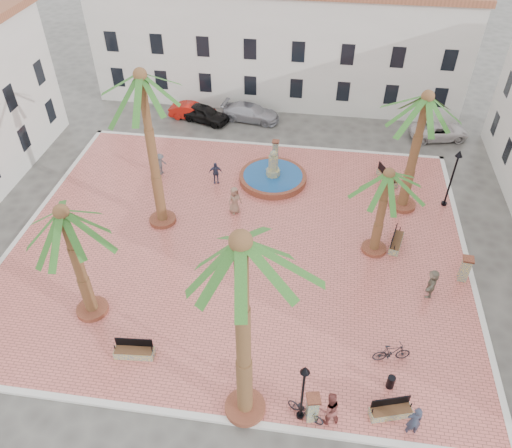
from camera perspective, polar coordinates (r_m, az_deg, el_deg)
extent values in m
plane|color=#56544F|center=(29.40, -1.93, -2.20)|extent=(120.00, 120.00, 0.00)
cube|color=#D8685E|center=(29.35, -1.93, -2.09)|extent=(26.00, 22.00, 0.15)
cube|color=silver|center=(38.08, 0.92, 9.03)|extent=(26.30, 0.30, 0.16)
cube|color=silver|center=(22.66, -7.00, -20.96)|extent=(26.30, 0.30, 0.16)
cube|color=silver|center=(30.38, 23.07, -4.31)|extent=(0.30, 22.30, 0.16)
cube|color=silver|center=(33.72, -24.26, 0.26)|extent=(0.30, 22.30, 0.16)
cube|color=silver|center=(44.24, 2.62, 19.97)|extent=(30.00, 7.00, 9.00)
cube|color=black|center=(45.14, -15.48, 15.88)|extent=(1.00, 0.12, 1.60)
cube|color=black|center=(43.85, -10.76, 15.89)|extent=(1.00, 0.12, 1.60)
cube|color=black|center=(42.84, -5.80, 15.78)|extent=(1.00, 0.12, 1.60)
cube|color=black|center=(42.15, -0.64, 15.55)|extent=(1.00, 0.12, 1.60)
cube|color=black|center=(41.78, 4.63, 15.19)|extent=(1.00, 0.12, 1.60)
cube|color=black|center=(41.75, 9.93, 14.71)|extent=(1.00, 0.12, 1.60)
cube|color=black|center=(42.05, 15.17, 14.11)|extent=(1.00, 0.12, 1.60)
cube|color=black|center=(42.69, 20.27, 13.41)|extent=(1.00, 0.12, 1.60)
cube|color=black|center=(44.06, -16.19, 19.41)|extent=(1.00, 0.12, 1.60)
cube|color=black|center=(42.73, -11.28, 19.54)|extent=(1.00, 0.12, 1.60)
cube|color=black|center=(41.70, -6.09, 19.53)|extent=(1.00, 0.12, 1.60)
cube|color=black|center=(40.99, -0.68, 19.36)|extent=(1.00, 0.12, 1.60)
cube|color=black|center=(40.61, 4.86, 19.03)|extent=(1.00, 0.12, 1.60)
cube|color=black|center=(40.57, 10.43, 18.52)|extent=(1.00, 0.12, 1.60)
cube|color=black|center=(40.89, 15.92, 17.86)|extent=(1.00, 0.12, 1.60)
cube|color=black|center=(41.54, 21.24, 17.06)|extent=(1.00, 0.12, 1.60)
cube|color=black|center=(37.26, 26.85, 7.43)|extent=(0.12, 1.00, 1.60)
cube|color=black|center=(40.34, 25.71, 10.27)|extent=(0.12, 1.00, 1.60)
cube|color=black|center=(39.12, 26.99, 14.03)|extent=(0.12, 1.00, 1.60)
cube|color=black|center=(38.23, -25.02, 8.86)|extent=(0.12, 1.00, 1.60)
cube|color=black|center=(41.18, -22.46, 11.84)|extent=(0.12, 1.00, 1.60)
cube|color=black|center=(36.94, -26.32, 12.79)|extent=(0.12, 1.00, 1.60)
cube|color=black|center=(39.98, -23.56, 15.58)|extent=(0.12, 1.00, 1.60)
cylinder|color=brown|center=(34.00, 1.94, 5.32)|extent=(4.55, 4.55, 0.43)
cylinder|color=#194C8C|center=(33.89, 1.94, 5.59)|extent=(4.01, 4.01, 0.07)
cylinder|color=gray|center=(33.88, 1.94, 5.62)|extent=(0.98, 0.98, 0.87)
cylinder|color=gray|center=(33.39, 1.98, 6.85)|extent=(0.65, 0.65, 1.30)
sphere|color=gray|center=(32.95, 2.01, 8.03)|extent=(0.48, 0.48, 0.48)
cylinder|color=brown|center=(31.13, -10.61, 0.52)|extent=(1.62, 1.62, 0.24)
cylinder|color=brown|center=(28.40, -11.75, 7.85)|extent=(0.53, 0.53, 9.19)
sphere|color=brown|center=(26.29, -13.13, 16.31)|extent=(0.71, 0.71, 0.71)
cylinder|color=brown|center=(26.87, -18.18, -9.21)|extent=(1.59, 1.59, 0.24)
cylinder|color=brown|center=(24.62, -19.69, -4.30)|extent=(0.52, 0.52, 6.20)
sphere|color=brown|center=(22.68, -21.40, 1.31)|extent=(0.69, 0.69, 0.69)
cylinder|color=brown|center=(22.49, -1.25, -20.19)|extent=(1.73, 1.73, 0.26)
cylinder|color=brown|center=(18.45, -1.47, -12.81)|extent=(0.56, 0.56, 9.38)
sphere|color=brown|center=(14.97, -1.76, -1.97)|extent=(0.76, 0.76, 0.76)
cylinder|color=brown|center=(29.47, 13.30, -2.72)|extent=(1.41, 1.41, 0.21)
cylinder|color=brown|center=(27.77, 14.11, 1.29)|extent=(0.46, 0.46, 5.09)
sphere|color=brown|center=(26.30, 14.99, 5.59)|extent=(0.62, 0.62, 0.62)
cylinder|color=brown|center=(33.10, 16.35, 2.17)|extent=(1.67, 1.67, 0.25)
cylinder|color=brown|center=(31.02, 17.62, 7.64)|extent=(0.54, 0.54, 7.28)
sphere|color=brown|center=(29.33, 19.06, 13.61)|extent=(0.73, 0.73, 0.73)
cube|color=gray|center=(24.51, -13.72, -14.12)|extent=(1.88, 0.72, 0.41)
cube|color=#56351E|center=(24.32, -13.81, -13.80)|extent=(1.77, 0.66, 0.06)
cube|color=black|center=(24.23, -13.78, -12.99)|extent=(1.73, 0.20, 0.51)
cylinder|color=black|center=(24.47, -15.86, -13.41)|extent=(0.05, 0.05, 0.31)
cylinder|color=black|center=(24.01, -11.81, -13.84)|extent=(0.05, 0.05, 0.31)
cube|color=gray|center=(22.99, 15.11, -20.07)|extent=(1.85, 1.04, 0.39)
cube|color=#56351E|center=(22.80, 15.21, -19.79)|extent=(1.75, 0.96, 0.06)
cube|color=black|center=(22.67, 15.14, -18.99)|extent=(1.62, 0.54, 0.49)
cylinder|color=black|center=(22.45, 13.17, -20.09)|extent=(0.05, 0.05, 0.30)
cylinder|color=black|center=(22.98, 17.31, -19.17)|extent=(0.05, 0.05, 0.30)
cube|color=gray|center=(29.98, 15.73, -2.11)|extent=(1.00, 1.92, 0.41)
cube|color=#56351E|center=(29.83, 15.81, -1.77)|extent=(0.92, 1.81, 0.06)
cube|color=black|center=(29.66, 15.48, -1.27)|extent=(0.48, 1.70, 0.51)
cylinder|color=black|center=(29.09, 15.54, -2.66)|extent=(0.05, 0.05, 0.31)
cylinder|color=black|center=(30.42, 16.14, -0.59)|extent=(0.05, 0.05, 0.31)
cube|color=gray|center=(35.06, 14.76, 5.08)|extent=(1.38, 2.06, 0.44)
cube|color=#56351E|center=(34.92, 14.83, 5.42)|extent=(1.29, 1.93, 0.07)
cube|color=black|center=(34.65, 14.56, 5.77)|extent=(0.83, 1.73, 0.55)
cylinder|color=black|center=(34.21, 15.59, 4.73)|extent=(0.05, 0.05, 0.33)
cylinder|color=black|center=(35.51, 14.17, 6.44)|extent=(0.05, 0.05, 0.33)
cylinder|color=black|center=(22.45, 5.06, -20.95)|extent=(0.32, 0.32, 0.14)
cylinder|color=black|center=(21.05, 5.33, -18.83)|extent=(0.11, 0.11, 3.20)
cone|color=black|center=(19.59, 5.64, -16.22)|extent=(0.39, 0.39, 0.36)
sphere|color=beige|center=(19.70, 5.62, -16.44)|extent=(0.21, 0.21, 0.21)
cylinder|color=black|center=(34.11, 20.69, 2.21)|extent=(0.36, 0.36, 0.16)
cylinder|color=black|center=(33.10, 21.41, 4.67)|extent=(0.12, 0.12, 3.58)
cone|color=black|center=(32.10, 22.23, 7.47)|extent=(0.44, 0.44, 0.40)
sphere|color=beige|center=(32.17, 22.17, 7.25)|extent=(0.24, 0.24, 0.24)
cube|color=gray|center=(21.89, 6.44, -20.24)|extent=(0.53, 0.53, 1.44)
cube|color=brown|center=(21.22, 6.60, -19.20)|extent=(0.66, 0.66, 0.11)
cube|color=gray|center=(36.14, 2.24, 8.45)|extent=(0.40, 0.40, 1.29)
cube|color=brown|center=(35.78, 2.27, 9.40)|extent=(0.50, 0.50, 0.10)
cube|color=gray|center=(28.81, 22.74, -4.83)|extent=(0.49, 0.49, 1.45)
cube|color=brown|center=(28.30, 23.14, -3.71)|extent=(0.62, 0.62, 0.11)
cylinder|color=black|center=(23.60, 15.14, -17.04)|extent=(0.35, 0.35, 0.68)
imported|color=#2A2F42|center=(22.28, 17.64, -20.61)|extent=(0.70, 0.52, 1.74)
imported|color=black|center=(22.15, 5.70, -20.42)|extent=(1.79, 1.29, 0.89)
imported|color=brown|center=(21.75, 8.39, -20.11)|extent=(1.08, 0.95, 1.86)
imported|color=black|center=(24.26, 15.25, -14.00)|extent=(1.84, 0.90, 1.07)
imported|color=#8A6954|center=(30.80, -2.46, 2.72)|extent=(1.07, 1.06, 1.86)
imported|color=#323955|center=(33.58, -4.65, 5.86)|extent=(0.98, 0.59, 1.56)
imported|color=#424347|center=(34.94, -10.86, 6.74)|extent=(0.95, 1.16, 1.57)
imported|color=gray|center=(27.27, 19.46, -6.40)|extent=(0.90, 1.66, 1.71)
imported|color=black|center=(41.30, -5.91, 12.45)|extent=(4.34, 2.83, 1.38)
imported|color=#B4170D|center=(41.88, -7.23, 12.66)|extent=(3.92, 1.68, 1.26)
imported|color=#A9A9B2|center=(41.28, -0.62, 12.63)|extent=(4.87, 2.55, 1.35)
imported|color=silver|center=(41.23, 20.22, 9.92)|extent=(4.76, 2.97, 1.23)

